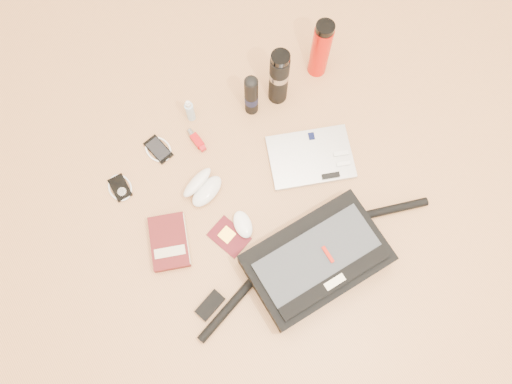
{
  "coord_description": "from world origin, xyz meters",
  "views": [
    {
      "loc": [
        -0.31,
        -0.35,
        1.73
      ],
      "look_at": [
        -0.02,
        0.09,
        0.06
      ],
      "focal_mm": 35.0,
      "sensor_mm": 36.0,
      "label": 1
    }
  ],
  "objects_px": {
    "laptop": "(311,157)",
    "messenger_bag": "(316,261)",
    "book": "(170,242)",
    "thermos_black": "(279,77)",
    "thermos_red": "(321,49)"
  },
  "relations": [
    {
      "from": "book",
      "to": "thermos_red",
      "type": "relative_size",
      "value": 0.82
    },
    {
      "from": "book",
      "to": "thermos_red",
      "type": "bearing_deg",
      "value": 41.88
    },
    {
      "from": "laptop",
      "to": "thermos_black",
      "type": "relative_size",
      "value": 1.31
    },
    {
      "from": "thermos_black",
      "to": "thermos_red",
      "type": "xyz_separation_m",
      "value": [
        0.2,
        0.01,
        -0.0
      ]
    },
    {
      "from": "messenger_bag",
      "to": "thermos_red",
      "type": "xyz_separation_m",
      "value": [
        0.45,
        0.63,
        0.08
      ]
    },
    {
      "from": "laptop",
      "to": "thermos_red",
      "type": "height_order",
      "value": "thermos_red"
    },
    {
      "from": "laptop",
      "to": "book",
      "type": "bearing_deg",
      "value": -157.54
    },
    {
      "from": "messenger_bag",
      "to": "laptop",
      "type": "xyz_separation_m",
      "value": [
        0.22,
        0.33,
        -0.05
      ]
    },
    {
      "from": "laptop",
      "to": "book",
      "type": "distance_m",
      "value": 0.6
    },
    {
      "from": "book",
      "to": "messenger_bag",
      "type": "bearing_deg",
      "value": -18.63
    },
    {
      "from": "thermos_black",
      "to": "thermos_red",
      "type": "bearing_deg",
      "value": 4.26
    },
    {
      "from": "messenger_bag",
      "to": "laptop",
      "type": "bearing_deg",
      "value": 58.62
    },
    {
      "from": "thermos_black",
      "to": "book",
      "type": "bearing_deg",
      "value": -156.58
    },
    {
      "from": "laptop",
      "to": "messenger_bag",
      "type": "bearing_deg",
      "value": -100.19
    },
    {
      "from": "laptop",
      "to": "thermos_red",
      "type": "relative_size",
      "value": 1.31
    }
  ]
}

